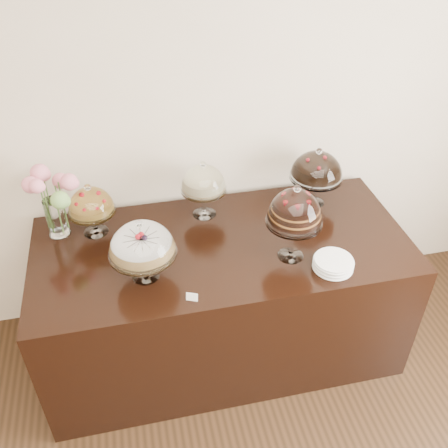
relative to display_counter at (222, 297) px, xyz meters
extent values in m
cube|color=beige|center=(-0.13, 0.55, 1.05)|extent=(5.00, 0.04, 3.00)
cube|color=black|center=(0.00, 0.00, 0.00)|extent=(2.20, 1.00, 0.90)
cone|color=white|center=(-0.46, -0.18, 0.46)|extent=(0.15, 0.15, 0.02)
cylinder|color=white|center=(-0.46, -0.18, 0.54)|extent=(0.03, 0.03, 0.14)
cylinder|color=white|center=(-0.46, -0.18, 0.62)|extent=(0.36, 0.36, 0.01)
cylinder|color=tan|center=(-0.46, -0.18, 0.65)|extent=(0.30, 0.30, 0.06)
sphere|color=red|center=(-0.38, -0.16, 0.69)|extent=(0.02, 0.02, 0.02)
sphere|color=red|center=(-0.52, -0.13, 0.69)|extent=(0.02, 0.02, 0.02)
sphere|color=red|center=(-0.48, -0.26, 0.69)|extent=(0.02, 0.02, 0.02)
sphere|color=white|center=(-0.46, -0.18, 0.80)|extent=(0.04, 0.04, 0.04)
cone|color=white|center=(0.35, -0.19, 0.46)|extent=(0.15, 0.15, 0.02)
cylinder|color=white|center=(0.35, -0.19, 0.58)|extent=(0.03, 0.03, 0.21)
cylinder|color=white|center=(0.35, -0.19, 0.69)|extent=(0.31, 0.31, 0.01)
cylinder|color=black|center=(0.35, -0.19, 0.76)|extent=(0.23, 0.23, 0.12)
sphere|color=red|center=(0.42, -0.17, 0.82)|extent=(0.02, 0.02, 0.02)
sphere|color=red|center=(0.37, -0.13, 0.82)|extent=(0.02, 0.02, 0.02)
sphere|color=red|center=(0.31, -0.15, 0.82)|extent=(0.02, 0.02, 0.02)
sphere|color=red|center=(0.29, -0.21, 0.82)|extent=(0.02, 0.02, 0.02)
sphere|color=red|center=(0.34, -0.25, 0.82)|extent=(0.02, 0.02, 0.02)
sphere|color=red|center=(0.40, -0.23, 0.82)|extent=(0.02, 0.02, 0.02)
sphere|color=white|center=(0.35, -0.19, 0.90)|extent=(0.04, 0.04, 0.04)
cone|color=white|center=(-0.05, 0.31, 0.46)|extent=(0.15, 0.15, 0.02)
cylinder|color=white|center=(-0.05, 0.31, 0.55)|extent=(0.03, 0.03, 0.16)
cylinder|color=white|center=(-0.05, 0.31, 0.64)|extent=(0.28, 0.28, 0.01)
cylinder|color=beige|center=(-0.05, 0.31, 0.68)|extent=(0.23, 0.23, 0.06)
sphere|color=white|center=(-0.05, 0.31, 0.81)|extent=(0.04, 0.04, 0.04)
cone|color=white|center=(0.67, 0.28, 0.46)|extent=(0.15, 0.15, 0.02)
cylinder|color=white|center=(0.67, 0.28, 0.56)|extent=(0.03, 0.03, 0.17)
cylinder|color=white|center=(0.67, 0.28, 0.65)|extent=(0.34, 0.34, 0.01)
cylinder|color=black|center=(0.67, 0.28, 0.69)|extent=(0.27, 0.27, 0.07)
sphere|color=red|center=(0.74, 0.31, 0.73)|extent=(0.02, 0.02, 0.02)
sphere|color=red|center=(0.61, 0.33, 0.73)|extent=(0.02, 0.02, 0.02)
sphere|color=red|center=(0.65, 0.21, 0.73)|extent=(0.02, 0.02, 0.02)
sphere|color=white|center=(0.67, 0.28, 0.83)|extent=(0.04, 0.04, 0.04)
cone|color=white|center=(-0.72, 0.27, 0.46)|extent=(0.15, 0.15, 0.02)
cylinder|color=white|center=(-0.72, 0.27, 0.54)|extent=(0.03, 0.03, 0.12)
cylinder|color=white|center=(-0.72, 0.27, 0.60)|extent=(0.28, 0.28, 0.01)
cylinder|color=#B08433|center=(-0.72, 0.27, 0.63)|extent=(0.23, 0.23, 0.04)
sphere|color=red|center=(-0.66, 0.29, 0.66)|extent=(0.02, 0.02, 0.02)
sphere|color=red|center=(-0.70, 0.33, 0.66)|extent=(0.02, 0.02, 0.02)
sphere|color=red|center=(-0.76, 0.31, 0.66)|extent=(0.02, 0.02, 0.02)
sphere|color=red|center=(-0.78, 0.25, 0.66)|extent=(0.02, 0.02, 0.02)
sphere|color=red|center=(-0.73, 0.21, 0.66)|extent=(0.02, 0.02, 0.02)
sphere|color=red|center=(-0.67, 0.23, 0.66)|extent=(0.02, 0.02, 0.02)
sphere|color=white|center=(-0.72, 0.27, 0.77)|extent=(0.04, 0.04, 0.04)
cylinder|color=white|center=(-0.93, 0.30, 0.57)|extent=(0.11, 0.11, 0.24)
cylinder|color=#476B2D|center=(-0.87, 0.29, 0.65)|extent=(0.01, 0.01, 0.32)
sphere|color=pink|center=(-0.81, 0.28, 0.81)|extent=(0.10, 0.10, 0.10)
cylinder|color=#476B2D|center=(-0.90, 0.35, 0.62)|extent=(0.01, 0.01, 0.26)
sphere|color=pink|center=(-0.87, 0.40, 0.75)|extent=(0.10, 0.10, 0.10)
cylinder|color=#476B2D|center=(-0.95, 0.34, 0.66)|extent=(0.01, 0.01, 0.35)
sphere|color=pink|center=(-0.97, 0.37, 0.84)|extent=(0.11, 0.11, 0.11)
cylinder|color=#476B2D|center=(-0.98, 0.30, 0.65)|extent=(0.01, 0.01, 0.33)
sphere|color=pink|center=(-1.02, 0.29, 0.82)|extent=(0.10, 0.10, 0.10)
cylinder|color=#476B2D|center=(-0.95, 0.27, 0.67)|extent=(0.01, 0.01, 0.35)
sphere|color=pink|center=(-0.97, 0.23, 0.84)|extent=(0.08, 0.08, 0.08)
cylinder|color=#476B2D|center=(-0.90, 0.24, 0.63)|extent=(0.01, 0.01, 0.27)
sphere|color=#6A9749|center=(-0.87, 0.18, 0.76)|extent=(0.10, 0.10, 0.10)
cylinder|color=white|center=(0.55, -0.34, 0.45)|extent=(0.22, 0.22, 0.01)
cylinder|color=white|center=(0.55, -0.34, 0.47)|extent=(0.21, 0.21, 0.01)
cylinder|color=white|center=(0.55, -0.34, 0.48)|extent=(0.22, 0.22, 0.01)
cylinder|color=white|center=(0.55, -0.34, 0.49)|extent=(0.21, 0.21, 0.01)
cylinder|color=white|center=(0.55, -0.34, 0.50)|extent=(0.22, 0.22, 0.01)
cylinder|color=white|center=(0.55, -0.34, 0.51)|extent=(0.21, 0.21, 0.01)
cube|color=white|center=(-0.25, -0.41, 0.47)|extent=(0.06, 0.04, 0.04)
cube|color=white|center=(0.54, -0.40, 0.47)|extent=(0.06, 0.03, 0.04)
camera|label=1|loc=(-0.47, -2.20, 2.31)|focal=40.00mm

